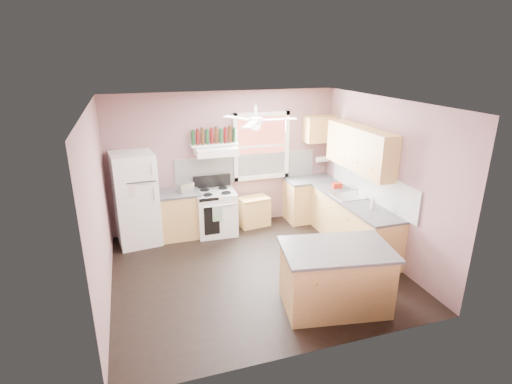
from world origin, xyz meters
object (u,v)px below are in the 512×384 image
object	(u,v)px
toaster	(186,188)
refrigerator	(136,199)
island	(335,278)
stove	(216,213)
cart	(254,211)

from	to	relation	value
toaster	refrigerator	bearing A→B (deg)	156.51
island	toaster	bearing A→B (deg)	128.69
stove	cart	world-z (taller)	stove
refrigerator	island	xyz separation A→B (m)	(2.51, -2.90, -0.43)
stove	island	bearing A→B (deg)	-67.58
island	refrigerator	bearing A→B (deg)	140.51
toaster	cart	size ratio (longest dim) A/B	0.47
stove	island	world-z (taller)	same
refrigerator	toaster	xyz separation A→B (m)	(0.91, -0.02, 0.13)
refrigerator	toaster	size ratio (longest dim) A/B	6.14
toaster	stove	world-z (taller)	toaster
island	cart	bearing A→B (deg)	104.16
refrigerator	stove	xyz separation A→B (m)	(1.46, -0.05, -0.43)
refrigerator	cart	size ratio (longest dim) A/B	2.86
cart	toaster	bearing A→B (deg)	177.21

